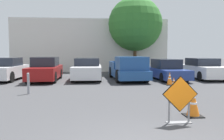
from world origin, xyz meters
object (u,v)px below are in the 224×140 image
parked_car_third (87,69)px  traffic_cone_fourth (174,83)px  parked_car_nearest (6,70)px  parked_car_second (45,70)px  traffic_cone_nearest (193,103)px  traffic_cone_third (178,87)px  parked_car_fifth (202,69)px  traffic_cone_second (184,94)px  pickup_truck (128,70)px  road_closed_sign (180,99)px  bollard_nearest (28,83)px  parked_car_fourth (166,70)px  traffic_cone_fifth (170,79)px

parked_car_third → traffic_cone_fourth: bearing=136.0°
parked_car_nearest → parked_car_second: size_ratio=1.00×
traffic_cone_nearest → traffic_cone_third: 3.27m
parked_car_second → parked_car_fifth: (11.18, 0.33, -0.04)m
parked_car_second → traffic_cone_fourth: bearing=150.8°
traffic_cone_second → pickup_truck: pickup_truck is taller
road_closed_sign → parked_car_fifth: parked_car_fifth is taller
traffic_cone_fourth → parked_car_nearest: size_ratio=0.15×
traffic_cone_fourth → parked_car_third: size_ratio=0.13×
parked_car_second → pickup_truck: bearing=177.1°
parked_car_nearest → road_closed_sign: bearing=131.6°
traffic_cone_third → bollard_nearest: bollard_nearest is taller
traffic_cone_fourth → bollard_nearest: (-7.12, -0.76, 0.22)m
bollard_nearest → traffic_cone_nearest: bearing=-34.3°
parked_car_second → parked_car_fourth: (8.39, 0.08, -0.08)m
road_closed_sign → parked_car_third: bearing=105.1°
traffic_cone_fourth → parked_car_fifth: bearing=49.0°
road_closed_sign → traffic_cone_fourth: 5.75m
traffic_cone_third → bollard_nearest: 6.78m
traffic_cone_nearest → parked_car_second: parked_car_second is taller
parked_car_nearest → traffic_cone_third: bearing=149.6°
parked_car_second → traffic_cone_second: bearing=132.0°
parked_car_fourth → bollard_nearest: (-8.14, -4.89, -0.14)m
road_closed_sign → pickup_truck: (0.13, 9.22, 0.07)m
traffic_cone_fourth → parked_car_third: (-4.58, 4.57, 0.41)m
traffic_cone_third → traffic_cone_fifth: (0.68, 3.01, 0.03)m
parked_car_third → pickup_truck: bearing=165.6°
traffic_cone_third → parked_car_third: bearing=124.0°
traffic_cone_fourth → parked_car_fourth: 4.26m
road_closed_sign → pickup_truck: pickup_truck is taller
parked_car_fourth → traffic_cone_fourth: bearing=73.8°
traffic_cone_nearest → pickup_truck: (-0.54, 8.59, 0.36)m
parked_car_nearest → traffic_cone_nearest: bearing=135.7°
traffic_cone_second → traffic_cone_fifth: size_ratio=0.89×
pickup_truck → traffic_cone_fifth: bearing=127.2°
road_closed_sign → traffic_cone_fifth: size_ratio=1.65×
traffic_cone_fifth → pickup_truck: 3.19m
road_closed_sign → bollard_nearest: road_closed_sign is taller
traffic_cone_fourth → parked_car_fourth: (1.01, 4.13, 0.36)m
parked_car_nearest → parked_car_fourth: 11.19m
parked_car_fourth → traffic_cone_nearest: bearing=73.5°
traffic_cone_second → parked_car_fourth: bearing=76.0°
pickup_truck → parked_car_third: bearing=-18.3°
traffic_cone_fourth → parked_car_second: (-7.38, 4.04, 0.44)m
traffic_cone_second → pickup_truck: size_ratio=0.13×
parked_car_nearest → parked_car_second: parked_car_second is taller
traffic_cone_fourth → bollard_nearest: bearing=-173.9°
traffic_cone_second → parked_car_nearest: 12.15m
traffic_cone_fifth → parked_car_fifth: parked_car_fifth is taller
parked_car_fifth → traffic_cone_fourth: bearing=48.9°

